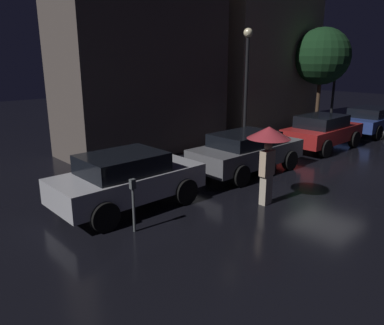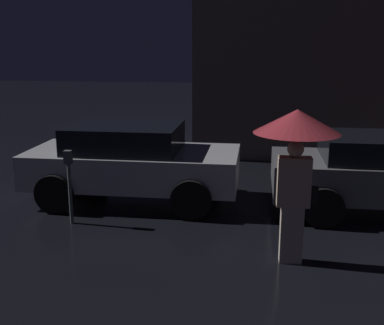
% 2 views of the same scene
% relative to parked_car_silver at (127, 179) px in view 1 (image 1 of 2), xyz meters
% --- Properties ---
extents(ground_plane, '(60.00, 60.00, 0.00)m').
position_rel_parked_car_silver_xyz_m(ground_plane, '(7.86, -1.50, -0.78)').
color(ground_plane, black).
extents(building_facade_left, '(6.95, 3.00, 8.20)m').
position_rel_parked_car_silver_xyz_m(building_facade_left, '(4.15, 5.00, 3.32)').
color(building_facade_left, '#564C47').
rests_on(building_facade_left, ground).
extents(building_facade_right, '(6.77, 3.00, 7.91)m').
position_rel_parked_car_silver_xyz_m(building_facade_right, '(12.09, 5.00, 3.18)').
color(building_facade_right, gray).
rests_on(building_facade_right, ground).
extents(parked_car_silver, '(3.92, 1.96, 1.46)m').
position_rel_parked_car_silver_xyz_m(parked_car_silver, '(0.00, 0.00, 0.00)').
color(parked_car_silver, '#B7B7BF').
rests_on(parked_car_silver, ground).
extents(parked_car_grey, '(4.24, 1.91, 1.39)m').
position_rel_parked_car_silver_xyz_m(parked_car_grey, '(4.70, -0.10, -0.03)').
color(parked_car_grey, slate).
rests_on(parked_car_grey, ground).
extents(parked_car_red, '(4.05, 1.92, 1.46)m').
position_rel_parked_car_silver_xyz_m(parked_car_red, '(9.74, -0.09, 0.00)').
color(parked_car_red, maroon).
rests_on(parked_car_red, ground).
extents(parked_car_blue, '(4.26, 1.97, 1.38)m').
position_rel_parked_car_silver_xyz_m(parked_car_blue, '(14.60, -0.12, -0.03)').
color(parked_car_blue, navy).
rests_on(parked_car_blue, ground).
extents(pedestrian_with_umbrella, '(1.13, 1.13, 2.11)m').
position_rel_parked_car_silver_xyz_m(pedestrian_with_umbrella, '(2.83, -2.32, 0.92)').
color(pedestrian_with_umbrella, beige).
rests_on(pedestrian_with_umbrella, ground).
extents(parking_meter, '(0.12, 0.10, 1.25)m').
position_rel_parked_car_silver_xyz_m(parking_meter, '(-0.70, -1.33, -0.01)').
color(parking_meter, '#4C5154').
rests_on(parking_meter, ground).
extents(street_lamp_near, '(0.38, 0.38, 4.95)m').
position_rel_parked_car_silver_xyz_m(street_lamp_near, '(7.48, 2.31, 2.43)').
color(street_lamp_near, black).
rests_on(street_lamp_near, ground).
extents(street_lamp_far, '(0.36, 0.36, 4.81)m').
position_rel_parked_car_silver_xyz_m(street_lamp_far, '(15.08, 2.31, 2.30)').
color(street_lamp_far, black).
rests_on(street_lamp_far, ground).
extents(street_tree, '(2.98, 2.98, 5.36)m').
position_rel_parked_car_silver_xyz_m(street_tree, '(14.09, 2.64, 3.08)').
color(street_tree, '#473323').
rests_on(street_tree, ground).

